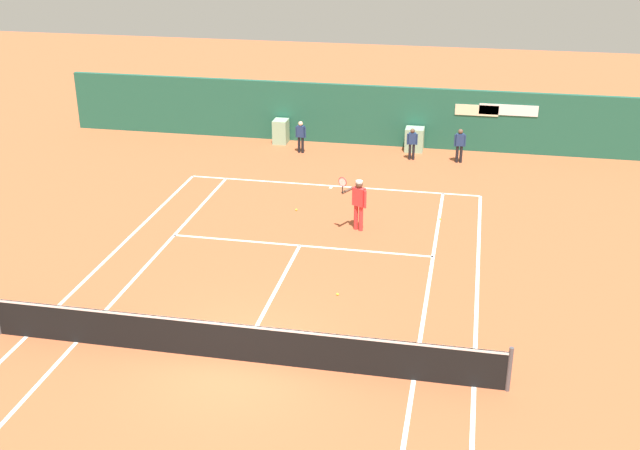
# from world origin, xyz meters

# --- Properties ---
(ground_plane) EXTENTS (80.00, 80.00, 0.01)m
(ground_plane) POSITION_xyz_m (-0.00, 0.58, 0.00)
(ground_plane) COLOR #B25633
(tennis_net) EXTENTS (12.10, 0.10, 1.07)m
(tennis_net) POSITION_xyz_m (0.00, 0.00, 0.51)
(tennis_net) COLOR #4C4C51
(tennis_net) RESTS_ON ground_plane
(sponsor_back_wall) EXTENTS (25.00, 1.02, 2.50)m
(sponsor_back_wall) POSITION_xyz_m (0.01, 16.97, 1.21)
(sponsor_back_wall) COLOR #1E5642
(sponsor_back_wall) RESTS_ON ground_plane
(player_on_baseline) EXTENTS (0.84, 0.66, 1.87)m
(player_on_baseline) POSITION_xyz_m (1.53, 7.92, 1.00)
(player_on_baseline) COLOR red
(player_on_baseline) RESTS_ON ground_plane
(ball_kid_right_post) EXTENTS (0.42, 0.19, 1.28)m
(ball_kid_right_post) POSITION_xyz_m (2.55, 15.29, 0.73)
(ball_kid_right_post) COLOR black
(ball_kid_right_post) RESTS_ON ground_plane
(ball_kid_centre_post) EXTENTS (0.45, 0.21, 1.36)m
(ball_kid_centre_post) POSITION_xyz_m (4.41, 15.29, 0.78)
(ball_kid_centre_post) COLOR black
(ball_kid_centre_post) RESTS_ON ground_plane
(ball_kid_left_post) EXTENTS (0.44, 0.19, 1.32)m
(ball_kid_left_post) POSITION_xyz_m (-1.95, 15.29, 0.76)
(ball_kid_left_post) COLOR black
(ball_kid_left_post) RESTS_ON ground_plane
(tennis_ball_mid_court) EXTENTS (0.07, 0.07, 0.07)m
(tennis_ball_mid_court) POSITION_xyz_m (4.04, 9.25, 0.03)
(tennis_ball_mid_court) COLOR #CCE033
(tennis_ball_mid_court) RESTS_ON ground_plane
(tennis_ball_near_service_line) EXTENTS (0.07, 0.07, 0.07)m
(tennis_ball_near_service_line) POSITION_xyz_m (-0.73, 9.11, 0.03)
(tennis_ball_near_service_line) COLOR #CCE033
(tennis_ball_near_service_line) RESTS_ON ground_plane
(tennis_ball_by_sideline) EXTENTS (0.07, 0.07, 0.07)m
(tennis_ball_by_sideline) POSITION_xyz_m (1.67, 3.52, 0.03)
(tennis_ball_by_sideline) COLOR #CCE033
(tennis_ball_by_sideline) RESTS_ON ground_plane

